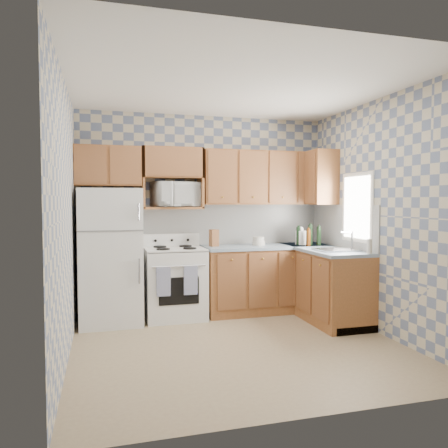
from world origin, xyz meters
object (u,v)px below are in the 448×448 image
(refrigerator, at_px, (111,256))
(electric_kettle, at_px, (301,238))
(stove_body, at_px, (175,284))
(microwave, at_px, (176,194))

(refrigerator, height_order, electric_kettle, refrigerator)
(electric_kettle, bearing_deg, stove_body, 178.37)
(stove_body, height_order, microwave, microwave)
(refrigerator, distance_m, stove_body, 0.89)
(refrigerator, bearing_deg, electric_kettle, -0.56)
(stove_body, xyz_separation_m, microwave, (0.06, 0.18, 1.17))
(stove_body, height_order, electric_kettle, electric_kettle)
(microwave, distance_m, electric_kettle, 1.82)
(microwave, height_order, electric_kettle, microwave)
(refrigerator, xyz_separation_m, stove_body, (0.80, 0.03, -0.39))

